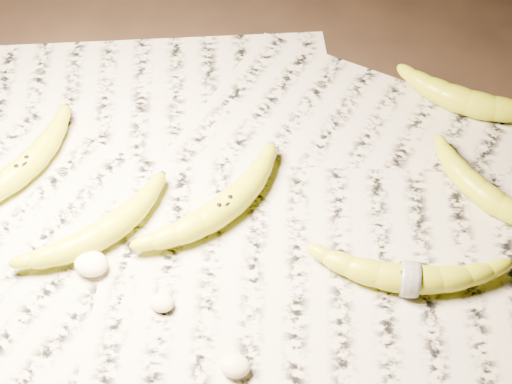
% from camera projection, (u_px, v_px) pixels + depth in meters
% --- Properties ---
extents(ground, '(3.00, 3.00, 0.00)m').
position_uv_depth(ground, '(244.00, 234.00, 0.86)').
color(ground, black).
rests_on(ground, ground).
extents(newspaper_patch, '(0.90, 0.70, 0.01)m').
position_uv_depth(newspaper_patch, '(226.00, 225.00, 0.86)').
color(newspaper_patch, '#BBB5A0').
rests_on(newspaper_patch, ground).
extents(banana_left_a, '(0.12, 0.20, 0.03)m').
position_uv_depth(banana_left_a, '(23.00, 167.00, 0.89)').
color(banana_left_a, gold).
rests_on(banana_left_a, newspaper_patch).
extents(banana_left_b, '(0.15, 0.18, 0.03)m').
position_uv_depth(banana_left_b, '(103.00, 231.00, 0.83)').
color(banana_left_b, gold).
rests_on(banana_left_b, newspaper_patch).
extents(banana_center, '(0.15, 0.20, 0.04)m').
position_uv_depth(banana_center, '(224.00, 207.00, 0.85)').
color(banana_center, gold).
rests_on(banana_center, newspaper_patch).
extents(banana_taped, '(0.21, 0.08, 0.03)m').
position_uv_depth(banana_taped, '(409.00, 277.00, 0.79)').
color(banana_taped, gold).
rests_on(banana_taped, newspaper_patch).
extents(banana_upper_a, '(0.16, 0.14, 0.03)m').
position_uv_depth(banana_upper_a, '(482.00, 190.00, 0.87)').
color(banana_upper_a, gold).
rests_on(banana_upper_a, newspaper_patch).
extents(banana_upper_b, '(0.19, 0.09, 0.04)m').
position_uv_depth(banana_upper_b, '(469.00, 100.00, 0.96)').
color(banana_upper_b, gold).
rests_on(banana_upper_b, newspaper_patch).
extents(measuring_tape, '(0.01, 0.04, 0.04)m').
position_uv_depth(measuring_tape, '(409.00, 277.00, 0.79)').
color(measuring_tape, white).
rests_on(measuring_tape, newspaper_patch).
extents(flesh_chunk_a, '(0.04, 0.03, 0.02)m').
position_uv_depth(flesh_chunk_a, '(91.00, 262.00, 0.81)').
color(flesh_chunk_a, beige).
rests_on(flesh_chunk_a, newspaper_patch).
extents(flesh_chunk_b, '(0.03, 0.02, 0.02)m').
position_uv_depth(flesh_chunk_b, '(161.00, 301.00, 0.78)').
color(flesh_chunk_b, beige).
rests_on(flesh_chunk_b, newspaper_patch).
extents(flesh_chunk_c, '(0.03, 0.03, 0.02)m').
position_uv_depth(flesh_chunk_c, '(235.00, 364.00, 0.73)').
color(flesh_chunk_c, beige).
rests_on(flesh_chunk_c, newspaper_patch).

